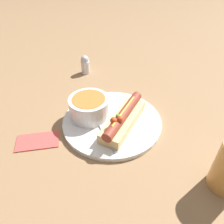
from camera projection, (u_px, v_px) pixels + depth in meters
ground_plane at (112, 123)px, 0.61m from camera, size 4.00×4.00×0.00m
dinner_plate at (112, 121)px, 0.61m from camera, size 0.27×0.27×0.01m
hot_dog at (123, 119)px, 0.57m from camera, size 0.18×0.14×0.06m
soup_bowl at (89, 106)px, 0.60m from camera, size 0.11×0.11×0.06m
spoon at (100, 124)px, 0.58m from camera, size 0.04×0.14×0.01m
napkin at (37, 141)px, 0.56m from camera, size 0.12×0.10×0.01m
salt_shaker at (85, 65)px, 0.81m from camera, size 0.03×0.03×0.07m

